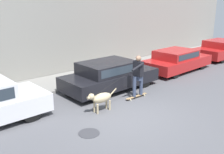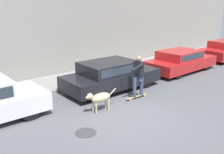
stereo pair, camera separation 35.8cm
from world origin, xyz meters
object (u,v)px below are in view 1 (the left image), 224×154
object	(u,v)px
dog	(101,98)
skateboarder	(138,74)
parked_car_3	(222,49)
parked_car_2	(177,60)
parked_car_1	(110,76)

from	to	relation	value
dog	skateboarder	distance (m)	1.99
parked_car_3	skateboarder	xyz separation A→B (m)	(-9.62, -1.50, 0.38)
parked_car_2	parked_car_3	distance (m)	4.97
dog	skateboarder	xyz separation A→B (m)	(1.93, 0.11, 0.49)
skateboarder	parked_car_1	bearing A→B (deg)	-83.25
parked_car_1	parked_car_3	size ratio (longest dim) A/B	1.01
parked_car_1	dog	distance (m)	2.38
parked_car_3	dog	size ratio (longest dim) A/B	3.37
parked_car_2	parked_car_3	world-z (taller)	parked_car_3
dog	parked_car_3	bearing A→B (deg)	-171.48
dog	parked_car_1	bearing A→B (deg)	-136.91
parked_car_1	skateboarder	distance (m)	1.55
parked_car_1	skateboarder	xyz separation A→B (m)	(0.17, -1.50, 0.36)
parked_car_1	parked_car_2	xyz separation A→B (m)	(4.83, -0.00, -0.05)
parked_car_3	dog	bearing A→B (deg)	-170.40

